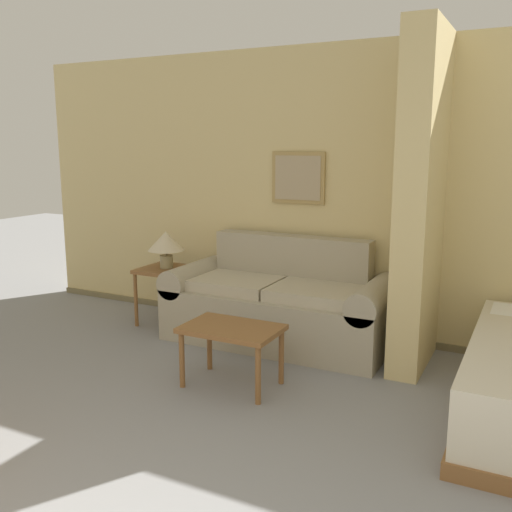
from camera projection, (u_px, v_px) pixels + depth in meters
wall_back at (373, 195)px, 5.00m from camera, size 7.29×0.16×2.60m
wall_partition_pillar at (421, 202)px, 4.35m from camera, size 0.24×0.84×2.60m
couch at (279, 304)px, 5.06m from camera, size 1.99×0.84×0.92m
coffee_table at (232, 334)px, 4.11m from camera, size 0.70×0.46×0.45m
side_table at (167, 276)px, 5.54m from camera, size 0.50×0.50×0.56m
table_lamp at (166, 243)px, 5.48m from camera, size 0.35×0.35×0.36m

